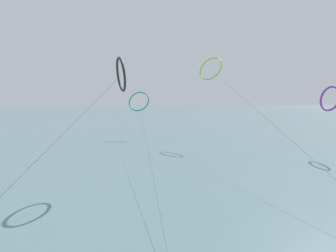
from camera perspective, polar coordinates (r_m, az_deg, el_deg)
sea_water at (r=108.88m, az=-5.22°, el=1.78°), size 400.00×200.00×0.08m
kite_lime at (r=53.83m, az=8.94°, el=11.78°), size 4.95×45.60×16.75m
kite_teal at (r=59.79m, az=-6.14°, el=5.14°), size 5.28×52.23×10.18m
kite_violet at (r=49.32m, az=30.90°, el=4.95°), size 1.29×31.25×11.03m
kite_charcoal at (r=30.21m, az=-9.89°, el=10.58°), size 11.27×14.33×13.75m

